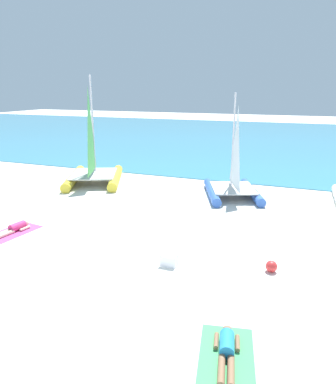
% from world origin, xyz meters
% --- Properties ---
extents(ground_plane, '(120.00, 120.00, 0.00)m').
position_xyz_m(ground_plane, '(0.00, 10.00, 0.00)').
color(ground_plane, white).
extents(ocean_water, '(120.00, 40.00, 0.05)m').
position_xyz_m(ocean_water, '(0.00, 32.80, 0.03)').
color(ocean_water, teal).
rests_on(ocean_water, ground).
extents(sailboat_yellow, '(4.53, 5.35, 5.94)m').
position_xyz_m(sailboat_yellow, '(-6.14, 9.91, 0.88)').
color(sailboat_yellow, yellow).
rests_on(sailboat_yellow, ground).
extents(sailboat_blue, '(3.69, 4.48, 5.02)m').
position_xyz_m(sailboat_blue, '(1.77, 10.06, 0.75)').
color(sailboat_blue, blue).
rests_on(sailboat_blue, ground).
extents(towel_left, '(1.34, 2.03, 0.01)m').
position_xyz_m(towel_left, '(-4.95, 2.44, 0.01)').
color(towel_left, '#D84C99').
rests_on(towel_left, ground).
extents(sunbather_left, '(0.61, 1.57, 0.30)m').
position_xyz_m(sunbather_left, '(-4.94, 2.51, 0.13)').
color(sunbather_left, '#D83372').
rests_on(sunbather_left, towel_left).
extents(towel_right, '(1.46, 2.08, 0.01)m').
position_xyz_m(towel_right, '(3.96, -1.15, 0.01)').
color(towel_right, '#4CB266').
rests_on(towel_right, ground).
extents(sunbather_right, '(0.71, 1.56, 0.30)m').
position_xyz_m(sunbather_right, '(3.95, -1.08, 0.13)').
color(sunbather_right, '#268CCC').
rests_on(sunbather_right, towel_right).
extents(beach_ball, '(0.34, 0.34, 0.34)m').
position_xyz_m(beach_ball, '(4.41, 2.82, 0.17)').
color(beach_ball, red).
rests_on(beach_ball, ground).
extents(cooler_box, '(0.50, 0.36, 0.36)m').
position_xyz_m(cooler_box, '(1.46, 2.10, 0.18)').
color(cooler_box, white).
rests_on(cooler_box, ground).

